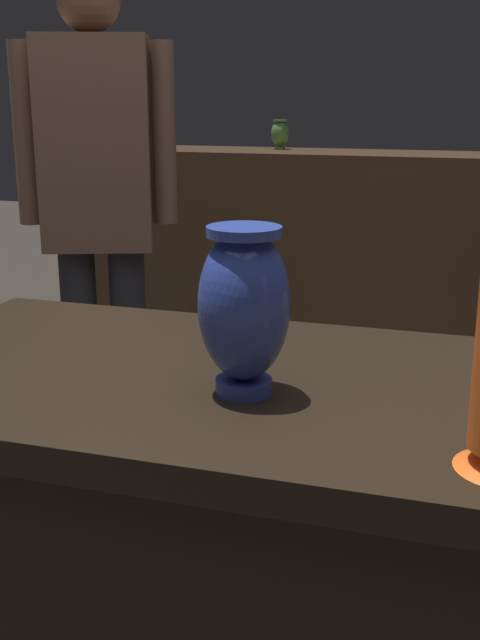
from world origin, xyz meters
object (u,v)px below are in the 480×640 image
object	(u,v)px
vase_centerpiece	(244,305)
visitor_near_left	(98,200)
shelf_vase_left	(280,133)
shelf_vase_far_left	(155,119)

from	to	relation	value
vase_centerpiece	visitor_near_left	world-z (taller)	visitor_near_left
visitor_near_left	vase_centerpiece	bearing A→B (deg)	105.87
shelf_vase_left	visitor_near_left	xyz separation A→B (m)	(-0.23, -1.25, -0.14)
visitor_near_left	shelf_vase_far_left	bearing A→B (deg)	-95.59
vase_centerpiece	visitor_near_left	bearing A→B (deg)	125.86
vase_centerpiece	shelf_vase_left	bearing A→B (deg)	103.29
shelf_vase_left	shelf_vase_far_left	size ratio (longest dim) A/B	0.46
vase_centerpiece	shelf_vase_far_left	world-z (taller)	shelf_vase_far_left
shelf_vase_far_left	shelf_vase_left	bearing A→B (deg)	14.81
shelf_vase_left	shelf_vase_far_left	distance (m)	0.54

